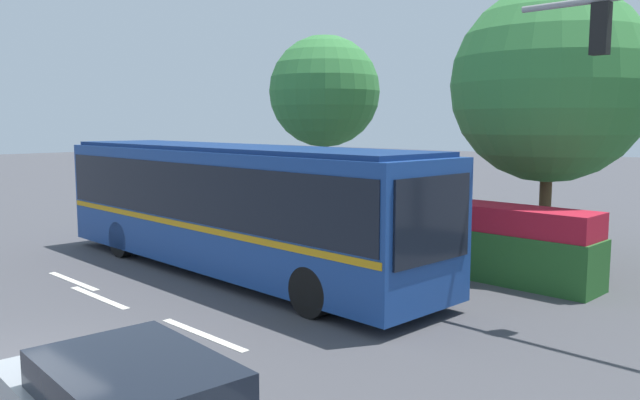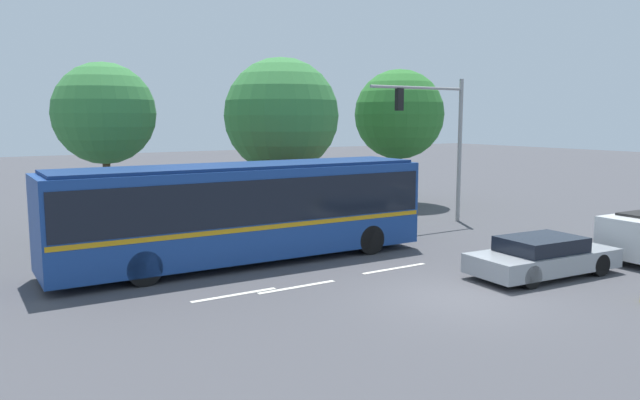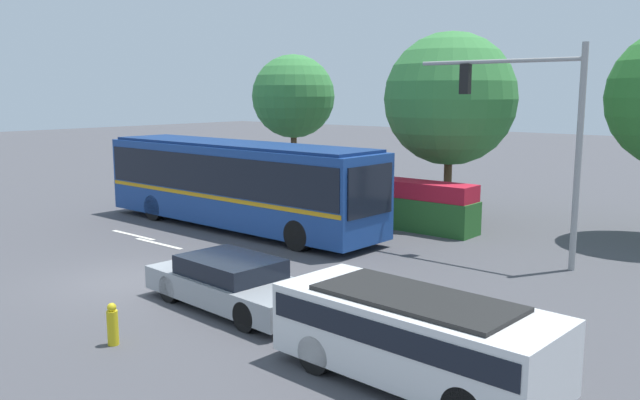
{
  "view_description": "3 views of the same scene",
  "coord_description": "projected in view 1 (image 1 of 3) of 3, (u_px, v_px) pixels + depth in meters",
  "views": [
    {
      "loc": [
        9.6,
        -2.93,
        3.7
      ],
      "look_at": [
        0.32,
        6.44,
        2.1
      ],
      "focal_mm": 35.64,
      "sensor_mm": 36.0,
      "label": 1
    },
    {
      "loc": [
        -11.34,
        -11.01,
        4.61
      ],
      "look_at": [
        -1.26,
        4.72,
        2.1
      ],
      "focal_mm": 34.54,
      "sensor_mm": 36.0,
      "label": 2
    },
    {
      "loc": [
        14.68,
        -9.69,
        4.95
      ],
      "look_at": [
        2.03,
        5.4,
        1.71
      ],
      "focal_mm": 36.87,
      "sensor_mm": 36.0,
      "label": 3
    }
  ],
  "objects": [
    {
      "name": "flowering_hedge",
      "position": [
        467.0,
        238.0,
        15.65
      ],
      "size": [
        6.42,
        1.25,
        1.77
      ],
      "color": "#286028",
      "rests_on": "ground"
    },
    {
      "name": "lane_stripe_mid",
      "position": [
        99.0,
        297.0,
        13.53
      ],
      "size": [
        2.4,
        0.16,
        0.01
      ],
      "primitive_type": "cube",
      "color": "silver",
      "rests_on": "ground"
    },
    {
      "name": "city_bus",
      "position": [
        230.0,
        200.0,
        15.7
      ],
      "size": [
        12.29,
        2.88,
        3.15
      ],
      "rotation": [
        0.0,
        0.0,
        -0.02
      ],
      "color": "navy",
      "rests_on": "ground"
    },
    {
      "name": "lane_stripe_near",
      "position": [
        203.0,
        334.0,
        11.16
      ],
      "size": [
        2.4,
        0.16,
        0.01
      ],
      "primitive_type": "cube",
      "color": "silver",
      "rests_on": "ground"
    },
    {
      "name": "street_tree_centre",
      "position": [
        550.0,
        84.0,
        16.45
      ],
      "size": [
        5.11,
        5.11,
        7.26
      ],
      "color": "brown",
      "rests_on": "ground"
    },
    {
      "name": "street_tree_left",
      "position": [
        325.0,
        92.0,
        21.56
      ],
      "size": [
        3.77,
        3.77,
        6.65
      ],
      "color": "brown",
      "rests_on": "ground"
    },
    {
      "name": "lane_stripe_far",
      "position": [
        73.0,
        281.0,
        14.93
      ],
      "size": [
        2.4,
        0.16,
        0.01
      ],
      "primitive_type": "cube",
      "color": "silver",
      "rests_on": "ground"
    }
  ]
}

